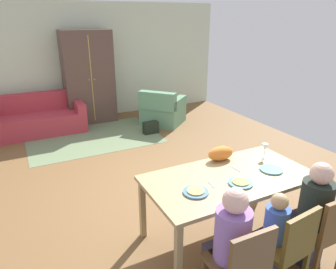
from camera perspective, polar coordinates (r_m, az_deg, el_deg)
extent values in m
cube|color=brown|center=(5.19, -4.98, -6.14)|extent=(6.81, 6.33, 0.02)
cube|color=beige|center=(7.77, -14.57, 12.92)|extent=(6.81, 0.10, 2.70)
cube|color=tan|center=(3.37, 11.32, -7.91)|extent=(1.81, 0.95, 0.04)
cube|color=tan|center=(2.92, 1.93, -21.84)|extent=(0.06, 0.06, 0.72)
cube|color=tan|center=(3.86, 24.97, -12.16)|extent=(0.06, 0.06, 0.72)
cube|color=tan|center=(3.51, -4.77, -13.59)|extent=(0.06, 0.06, 0.72)
cube|color=tan|center=(4.33, 16.52, -7.32)|extent=(0.06, 0.06, 0.72)
cylinder|color=teal|center=(3.02, 5.17, -10.60)|extent=(0.25, 0.25, 0.02)
cylinder|color=#E3A34D|center=(3.01, 5.18, -10.36)|extent=(0.17, 0.17, 0.01)
cylinder|color=teal|center=(3.24, 13.31, -8.77)|extent=(0.25, 0.25, 0.02)
cylinder|color=gold|center=(3.23, 13.34, -8.54)|extent=(0.17, 0.17, 0.01)
cylinder|color=teal|center=(3.60, 18.63, -6.19)|extent=(0.25, 0.25, 0.02)
cylinder|color=silver|center=(3.88, 17.35, -4.14)|extent=(0.06, 0.06, 0.01)
cylinder|color=silver|center=(3.86, 17.43, -3.49)|extent=(0.01, 0.01, 0.09)
cone|color=silver|center=(3.83, 17.57, -2.27)|extent=(0.07, 0.07, 0.09)
cube|color=silver|center=(3.18, 7.99, -9.08)|extent=(0.04, 0.15, 0.01)
cube|color=silver|center=(3.52, 12.45, -6.26)|extent=(0.03, 0.17, 0.01)
cube|color=brown|center=(2.82, 12.27, -22.37)|extent=(0.43, 0.43, 0.04)
cube|color=brown|center=(2.56, 15.41, -21.03)|extent=(0.42, 0.05, 0.42)
cube|color=brown|center=(3.16, 12.64, -22.28)|extent=(0.04, 0.04, 0.41)
cylinder|color=#9169BA|center=(2.69, 11.86, -17.75)|extent=(0.30, 0.30, 0.46)
sphere|color=beige|center=(2.51, 12.42, -11.93)|extent=(0.21, 0.21, 0.21)
cube|color=brown|center=(3.10, 19.87, -18.70)|extent=(0.46, 0.46, 0.04)
cube|color=brown|center=(2.88, 23.51, -16.86)|extent=(0.42, 0.08, 0.42)
cube|color=brown|center=(3.43, 18.91, -18.95)|extent=(0.04, 0.04, 0.41)
cube|color=brown|center=(3.21, 14.52, -21.62)|extent=(0.04, 0.04, 0.41)
cube|color=brown|center=(3.29, 24.08, -21.82)|extent=(0.04, 0.04, 0.41)
cube|color=#333648|center=(3.28, 17.78, -20.48)|extent=(0.21, 0.26, 0.45)
cylinder|color=#3B61C2|center=(3.02, 19.48, -15.39)|extent=(0.22, 0.22, 0.33)
sphere|color=tan|center=(2.89, 20.04, -11.63)|extent=(0.15, 0.15, 0.15)
cube|color=brown|center=(3.42, 25.87, -15.46)|extent=(0.42, 0.42, 0.04)
cube|color=brown|center=(3.76, 24.91, -16.02)|extent=(0.04, 0.04, 0.41)
cube|color=brown|center=(3.52, 20.98, -18.09)|extent=(0.04, 0.04, 0.41)
cube|color=brown|center=(3.36, 25.69, -21.09)|extent=(0.04, 0.04, 0.41)
cube|color=#2B2D48|center=(3.61, 23.55, -17.09)|extent=(0.26, 0.34, 0.45)
cylinder|color=#212924|center=(3.32, 25.74, -11.47)|extent=(0.30, 0.30, 0.46)
sphere|color=beige|center=(3.17, 26.65, -6.47)|extent=(0.21, 0.21, 0.21)
ellipsoid|color=orange|center=(3.67, 9.74, -3.48)|extent=(0.33, 0.18, 0.17)
cube|color=#687A56|center=(6.58, -13.66, -0.54)|extent=(2.60, 1.80, 0.01)
cube|color=#A8313C|center=(7.14, -23.14, 1.79)|extent=(1.98, 0.84, 0.42)
cube|color=#A8313C|center=(7.36, -23.83, 5.57)|extent=(1.98, 0.20, 0.40)
cube|color=#A8313C|center=(7.15, -16.35, 5.28)|extent=(0.18, 0.84, 0.20)
cube|color=#5B8C68|center=(7.23, -0.87, 3.74)|extent=(1.19, 1.19, 0.42)
cube|color=#5B8C68|center=(6.82, -1.99, 6.25)|extent=(0.71, 0.77, 0.40)
cube|color=#5B8C68|center=(7.03, 1.65, 5.86)|extent=(0.75, 0.69, 0.20)
cube|color=#5B8C68|center=(7.28, -3.34, 6.36)|extent=(0.75, 0.69, 0.20)
cube|color=brown|center=(7.42, -14.52, 10.21)|extent=(1.10, 0.56, 2.10)
cube|color=gold|center=(7.15, -13.99, 9.87)|extent=(0.02, 0.01, 1.89)
sphere|color=gold|center=(7.13, -14.45, 9.80)|extent=(0.04, 0.04, 0.04)
sphere|color=gold|center=(7.15, -13.51, 9.93)|extent=(0.04, 0.04, 0.04)
cube|color=black|center=(6.60, -3.24, 1.30)|extent=(0.32, 0.16, 0.26)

